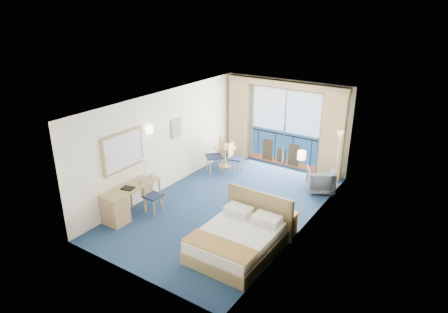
{
  "coord_description": "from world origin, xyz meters",
  "views": [
    {
      "loc": [
        4.85,
        -7.52,
        4.91
      ],
      "look_at": [
        -0.24,
        0.2,
        1.23
      ],
      "focal_mm": 32.0,
      "sensor_mm": 36.0,
      "label": 1
    }
  ],
  "objects_px": {
    "floor_lamp": "(339,145)",
    "table_chair_b": "(218,153)",
    "nightstand": "(287,223)",
    "table_chair_a": "(234,156)",
    "round_table": "(224,152)",
    "desk": "(119,206)",
    "desk_chair": "(150,192)",
    "bed": "(238,240)",
    "armchair": "(321,180)"
  },
  "relations": [
    {
      "from": "nightstand",
      "to": "table_chair_a",
      "type": "xyz_separation_m",
      "value": [
        -2.82,
        2.26,
        0.25
      ]
    },
    {
      "from": "table_chair_a",
      "to": "desk",
      "type": "bearing_deg",
      "value": 158.36
    },
    {
      "from": "table_chair_b",
      "to": "desk_chair",
      "type": "bearing_deg",
      "value": -49.65
    },
    {
      "from": "bed",
      "to": "desk",
      "type": "xyz_separation_m",
      "value": [
        -2.97,
        -0.48,
        0.12
      ]
    },
    {
      "from": "desk",
      "to": "table_chair_a",
      "type": "distance_m",
      "value": 4.0
    },
    {
      "from": "floor_lamp",
      "to": "round_table",
      "type": "relative_size",
      "value": 2.21
    },
    {
      "from": "armchair",
      "to": "desk",
      "type": "bearing_deg",
      "value": 21.68
    },
    {
      "from": "round_table",
      "to": "table_chair_b",
      "type": "xyz_separation_m",
      "value": [
        0.07,
        -0.48,
        0.11
      ]
    },
    {
      "from": "armchair",
      "to": "floor_lamp",
      "type": "height_order",
      "value": "floor_lamp"
    },
    {
      "from": "armchair",
      "to": "table_chair_b",
      "type": "relative_size",
      "value": 0.66
    },
    {
      "from": "floor_lamp",
      "to": "desk",
      "type": "xyz_separation_m",
      "value": [
        -3.6,
        -4.62,
        -0.81
      ]
    },
    {
      "from": "nightstand",
      "to": "floor_lamp",
      "type": "distance_m",
      "value": 3.1
    },
    {
      "from": "nightstand",
      "to": "table_chair_a",
      "type": "height_order",
      "value": "table_chair_a"
    },
    {
      "from": "floor_lamp",
      "to": "desk",
      "type": "height_order",
      "value": "floor_lamp"
    },
    {
      "from": "armchair",
      "to": "table_chair_a",
      "type": "height_order",
      "value": "table_chair_a"
    },
    {
      "from": "bed",
      "to": "desk",
      "type": "height_order",
      "value": "bed"
    },
    {
      "from": "armchair",
      "to": "table_chair_b",
      "type": "bearing_deg",
      "value": -19.96
    },
    {
      "from": "nightstand",
      "to": "table_chair_a",
      "type": "relative_size",
      "value": 0.57
    },
    {
      "from": "nightstand",
      "to": "round_table",
      "type": "distance_m",
      "value": 4.05
    },
    {
      "from": "floor_lamp",
      "to": "nightstand",
      "type": "bearing_deg",
      "value": -91.87
    },
    {
      "from": "nightstand",
      "to": "floor_lamp",
      "type": "height_order",
      "value": "floor_lamp"
    },
    {
      "from": "desk",
      "to": "desk_chair",
      "type": "xyz_separation_m",
      "value": [
        0.29,
        0.76,
        0.11
      ]
    },
    {
      "from": "bed",
      "to": "round_table",
      "type": "distance_m",
      "value": 4.52
    },
    {
      "from": "floor_lamp",
      "to": "desk_chair",
      "type": "xyz_separation_m",
      "value": [
        -3.31,
        -3.87,
        -0.7
      ]
    },
    {
      "from": "armchair",
      "to": "round_table",
      "type": "height_order",
      "value": "round_table"
    },
    {
      "from": "nightstand",
      "to": "floor_lamp",
      "type": "xyz_separation_m",
      "value": [
        0.1,
        2.95,
        0.96
      ]
    },
    {
      "from": "desk_chair",
      "to": "table_chair_b",
      "type": "relative_size",
      "value": 0.84
    },
    {
      "from": "nightstand",
      "to": "table_chair_a",
      "type": "distance_m",
      "value": 3.62
    },
    {
      "from": "desk",
      "to": "table_chair_b",
      "type": "relative_size",
      "value": 1.44
    },
    {
      "from": "table_chair_b",
      "to": "table_chair_a",
      "type": "bearing_deg",
      "value": 82.45
    },
    {
      "from": "bed",
      "to": "desk",
      "type": "relative_size",
      "value": 1.23
    },
    {
      "from": "round_table",
      "to": "table_chair_a",
      "type": "bearing_deg",
      "value": -20.0
    },
    {
      "from": "floor_lamp",
      "to": "table_chair_b",
      "type": "relative_size",
      "value": 1.48
    },
    {
      "from": "desk_chair",
      "to": "table_chair_b",
      "type": "bearing_deg",
      "value": -0.56
    },
    {
      "from": "bed",
      "to": "table_chair_b",
      "type": "height_order",
      "value": "table_chair_b"
    },
    {
      "from": "nightstand",
      "to": "desk",
      "type": "distance_m",
      "value": 3.89
    },
    {
      "from": "armchair",
      "to": "desk",
      "type": "distance_m",
      "value": 5.3
    },
    {
      "from": "nightstand",
      "to": "desk",
      "type": "height_order",
      "value": "desk"
    },
    {
      "from": "armchair",
      "to": "table_chair_a",
      "type": "xyz_separation_m",
      "value": [
        -2.68,
        -0.15,
        0.18
      ]
    },
    {
      "from": "desk",
      "to": "desk_chair",
      "type": "bearing_deg",
      "value": 68.98
    },
    {
      "from": "round_table",
      "to": "bed",
      "type": "bearing_deg",
      "value": -53.13
    },
    {
      "from": "armchair",
      "to": "table_chair_b",
      "type": "height_order",
      "value": "table_chair_b"
    },
    {
      "from": "floor_lamp",
      "to": "table_chair_b",
      "type": "bearing_deg",
      "value": -162.88
    },
    {
      "from": "desk_chair",
      "to": "table_chair_b",
      "type": "distance_m",
      "value": 2.86
    },
    {
      "from": "armchair",
      "to": "desk",
      "type": "height_order",
      "value": "desk"
    },
    {
      "from": "bed",
      "to": "table_chair_a",
      "type": "relative_size",
      "value": 2.14
    },
    {
      "from": "table_chair_a",
      "to": "armchair",
      "type": "bearing_deg",
      "value": -98.47
    },
    {
      "from": "round_table",
      "to": "table_chair_a",
      "type": "distance_m",
      "value": 0.46
    },
    {
      "from": "bed",
      "to": "armchair",
      "type": "distance_m",
      "value": 3.63
    },
    {
      "from": "floor_lamp",
      "to": "desk_chair",
      "type": "bearing_deg",
      "value": -130.59
    }
  ]
}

